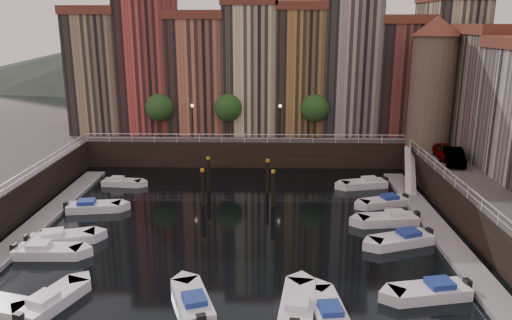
{
  "coord_description": "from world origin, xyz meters",
  "views": [
    {
      "loc": [
        2.56,
        -38.93,
        16.06
      ],
      "look_at": [
        1.56,
        4.0,
        4.25
      ],
      "focal_mm": 35.0,
      "sensor_mm": 36.0,
      "label": 1
    }
  ],
  "objects_px": {
    "boat_left_2": "(61,238)",
    "car_a": "(445,152)",
    "gangway": "(410,167)",
    "mooring_pilings": "(238,182)",
    "corner_tower": "(433,81)",
    "car_b": "(454,157)",
    "boat_left_1": "(47,251)"
  },
  "relations": [
    {
      "from": "corner_tower",
      "to": "boat_left_1",
      "type": "relative_size",
      "value": 2.79
    },
    {
      "from": "gangway",
      "to": "mooring_pilings",
      "type": "relative_size",
      "value": 1.24
    },
    {
      "from": "gangway",
      "to": "car_b",
      "type": "distance_m",
      "value": 4.65
    },
    {
      "from": "mooring_pilings",
      "to": "car_a",
      "type": "xyz_separation_m",
      "value": [
        20.36,
        3.74,
        2.07
      ]
    },
    {
      "from": "gangway",
      "to": "boat_left_1",
      "type": "height_order",
      "value": "gangway"
    },
    {
      "from": "gangway",
      "to": "corner_tower",
      "type": "bearing_deg",
      "value": 57.2
    },
    {
      "from": "car_b",
      "to": "boat_left_2",
      "type": "bearing_deg",
      "value": -150.21
    },
    {
      "from": "gangway",
      "to": "car_b",
      "type": "height_order",
      "value": "car_b"
    },
    {
      "from": "mooring_pilings",
      "to": "boat_left_2",
      "type": "relative_size",
      "value": 1.31
    },
    {
      "from": "boat_left_1",
      "to": "car_a",
      "type": "relative_size",
      "value": 1.16
    },
    {
      "from": "mooring_pilings",
      "to": "corner_tower",
      "type": "bearing_deg",
      "value": 23.95
    },
    {
      "from": "mooring_pilings",
      "to": "car_a",
      "type": "relative_size",
      "value": 1.58
    },
    {
      "from": "boat_left_2",
      "to": "car_b",
      "type": "bearing_deg",
      "value": 1.67
    },
    {
      "from": "car_a",
      "to": "mooring_pilings",
      "type": "bearing_deg",
      "value": -165.43
    },
    {
      "from": "boat_left_2",
      "to": "car_b",
      "type": "relative_size",
      "value": 1.11
    },
    {
      "from": "boat_left_2",
      "to": "car_a",
      "type": "distance_m",
      "value": 36.1
    },
    {
      "from": "boat_left_2",
      "to": "car_b",
      "type": "height_order",
      "value": "car_b"
    },
    {
      "from": "corner_tower",
      "to": "car_b",
      "type": "bearing_deg",
      "value": -87.98
    },
    {
      "from": "mooring_pilings",
      "to": "boat_left_1",
      "type": "relative_size",
      "value": 1.36
    },
    {
      "from": "gangway",
      "to": "boat_left_2",
      "type": "relative_size",
      "value": 1.63
    },
    {
      "from": "corner_tower",
      "to": "car_b",
      "type": "xyz_separation_m",
      "value": [
        0.26,
        -7.37,
        -6.43
      ]
    },
    {
      "from": "gangway",
      "to": "mooring_pilings",
      "type": "xyz_separation_m",
      "value": [
        -17.28,
        -4.46,
        -0.27
      ]
    },
    {
      "from": "gangway",
      "to": "boat_left_1",
      "type": "relative_size",
      "value": 1.68
    },
    {
      "from": "boat_left_2",
      "to": "mooring_pilings",
      "type": "bearing_deg",
      "value": 20.6
    },
    {
      "from": "car_a",
      "to": "boat_left_1",
      "type": "bearing_deg",
      "value": -150.12
    },
    {
      "from": "boat_left_1",
      "to": "car_b",
      "type": "xyz_separation_m",
      "value": [
        33.39,
        13.9,
        3.38
      ]
    },
    {
      "from": "gangway",
      "to": "car_b",
      "type": "relative_size",
      "value": 1.8
    },
    {
      "from": "car_b",
      "to": "mooring_pilings",
      "type": "bearing_deg",
      "value": -165.18
    },
    {
      "from": "mooring_pilings",
      "to": "car_b",
      "type": "height_order",
      "value": "car_b"
    },
    {
      "from": "mooring_pilings",
      "to": "car_a",
      "type": "distance_m",
      "value": 20.8
    },
    {
      "from": "car_a",
      "to": "corner_tower",
      "type": "bearing_deg",
      "value": 96.05
    },
    {
      "from": "corner_tower",
      "to": "boat_left_1",
      "type": "xyz_separation_m",
      "value": [
        -33.13,
        -21.27,
        -9.81
      ]
    }
  ]
}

